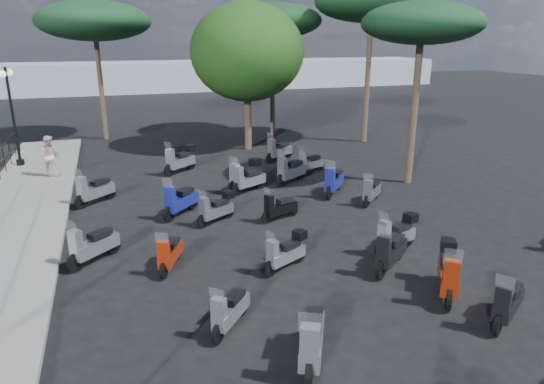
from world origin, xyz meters
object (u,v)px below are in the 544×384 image
object	(u,v)px
scooter_22	(290,171)
scooter_2	(170,254)
scooter_3	(93,246)
scooter_28	(334,182)
pedestrian_far	(49,156)
scooter_4	(180,201)
lamp_post_2	(12,110)
pine_1	(372,3)
pine_3	(422,24)
scooter_1	(229,311)
scooter_9	(216,209)
scooter_8	(312,341)
scooter_29	(310,164)
scooter_15	(286,253)
scooter_27	(371,192)
scooter_23	(279,151)
scooter_16	(279,208)
scooter_13	(448,273)
scooter_21	(390,252)
pine_0	(273,21)
scooter_14	(396,235)
scooter_20	(507,303)
pine_2	(94,21)
scooter_5	(94,191)
scooter_17	(248,180)
scooter_11	(180,160)
broadleaf_tree	(247,52)
scooter_10	(245,176)

from	to	relation	value
scooter_22	scooter_2	bearing A→B (deg)	103.89
scooter_3	scooter_28	distance (m)	9.04
pedestrian_far	scooter_4	world-z (taller)	pedestrian_far
lamp_post_2	scooter_28	distance (m)	14.36
pine_1	pine_3	distance (m)	8.16
scooter_22	pine_1	bearing A→B (deg)	-80.74
scooter_1	scooter_9	xyz separation A→B (m)	(1.04, 5.91, 0.05)
pedestrian_far	scooter_8	size ratio (longest dim) A/B	0.99
lamp_post_2	scooter_28	world-z (taller)	lamp_post_2
pine_3	scooter_29	bearing A→B (deg)	141.74
scooter_15	scooter_27	distance (m)	6.05
scooter_23	scooter_1	bearing A→B (deg)	126.18
lamp_post_2	pedestrian_far	xyz separation A→B (m)	(1.48, -2.36, -1.61)
scooter_16	scooter_27	distance (m)	3.68
lamp_post_2	scooter_2	distance (m)	13.46
pedestrian_far	scooter_22	bearing A→B (deg)	177.04
scooter_13	pedestrian_far	bearing A→B (deg)	-19.68
pine_3	scooter_27	bearing A→B (deg)	-146.79
lamp_post_2	scooter_9	xyz separation A→B (m)	(6.91, -9.46, -2.14)
scooter_2	scooter_22	xyz separation A→B (m)	(5.59, 6.08, 0.10)
scooter_21	scooter_22	bearing A→B (deg)	-40.13
scooter_1	pine_0	world-z (taller)	pine_0
scooter_14	scooter_15	size ratio (longest dim) A/B	1.13
scooter_20	scooter_27	distance (m)	7.70
scooter_2	pine_2	size ratio (longest dim) A/B	0.19
scooter_13	scooter_14	xyz separation A→B (m)	(0.20, 2.45, -0.06)
scooter_5	pine_1	xyz separation A→B (m)	(14.31, 6.45, 6.86)
scooter_8	scooter_17	size ratio (longest dim) A/B	1.06
scooter_11	scooter_28	xyz separation A→B (m)	(4.96, -4.96, -0.05)
scooter_11	pine_2	xyz separation A→B (m)	(-3.00, 8.70, 5.90)
pedestrian_far	pine_1	distance (m)	17.46
scooter_17	broadleaf_tree	xyz separation A→B (m)	(2.07, 7.22, 4.44)
pine_2	scooter_14	bearing A→B (deg)	-68.50
scooter_17	scooter_21	distance (m)	7.55
scooter_8	scooter_23	xyz separation A→B (m)	(4.48, 14.43, -0.01)
scooter_17	pine_1	distance (m)	13.11
scooter_22	scooter_27	world-z (taller)	scooter_22
scooter_4	scooter_1	bearing A→B (deg)	133.35
scooter_20	scooter_15	bearing A→B (deg)	10.18
scooter_10	scooter_28	bearing A→B (deg)	-155.08
scooter_23	scooter_28	distance (m)	5.54
scooter_2	scooter_20	distance (m)	7.82
scooter_16	scooter_27	size ratio (longest dim) A/B	1.16
scooter_28	scooter_4	bearing A→B (deg)	44.76
scooter_15	scooter_27	size ratio (longest dim) A/B	1.11
scooter_2	scooter_9	bearing A→B (deg)	-97.76
scooter_3	scooter_5	bearing A→B (deg)	-42.25
scooter_9	scooter_27	world-z (taller)	scooter_27
scooter_20	scooter_23	distance (m)	14.46
lamp_post_2	pine_2	world-z (taller)	pine_2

